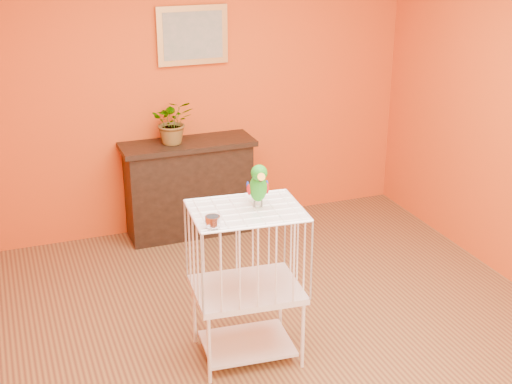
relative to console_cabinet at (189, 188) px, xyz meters
name	(u,v)px	position (x,y,z in m)	size (l,w,h in m)	color
ground	(292,349)	(0.13, -2.04, -0.43)	(4.50, 4.50, 0.00)	brown
room_shell	(297,121)	(0.13, -2.04, 1.15)	(4.50, 4.50, 4.50)	#C54612
console_cabinet	(189,188)	(0.00, 0.00, 0.00)	(1.17, 0.42, 0.87)	black
potted_plant	(172,125)	(-0.12, 0.03, 0.58)	(0.35, 0.39, 0.30)	#26722D
framed_picture	(193,35)	(0.13, 0.17, 1.32)	(0.62, 0.04, 0.50)	#C08C44
birdcage	(247,282)	(-0.17, -1.99, 0.11)	(0.71, 0.57, 1.04)	silver
feed_cup	(213,221)	(-0.44, -2.16, 0.64)	(0.09, 0.09, 0.06)	silver
parrot	(258,185)	(-0.09, -1.97, 0.75)	(0.14, 0.26, 0.28)	#59544C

